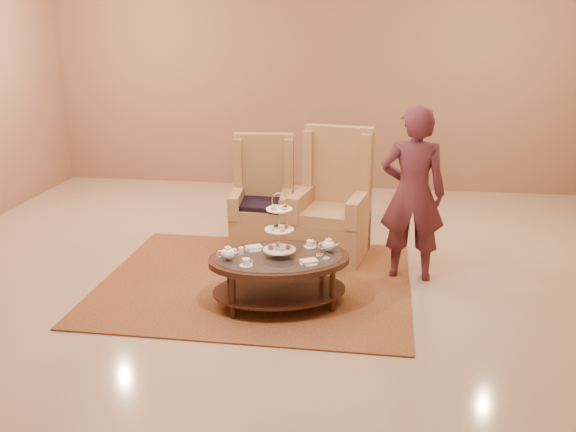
# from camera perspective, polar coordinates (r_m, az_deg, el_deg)

# --- Properties ---
(ground) EXTENTS (8.00, 8.00, 0.00)m
(ground) POSITION_cam_1_polar(r_m,az_deg,el_deg) (6.31, -1.41, -6.47)
(ground) COLOR tan
(ground) RESTS_ON ground
(ceiling) EXTENTS (8.00, 8.00, 0.02)m
(ceiling) POSITION_cam_1_polar(r_m,az_deg,el_deg) (6.31, -1.41, -6.47)
(ceiling) COLOR beige
(ceiling) RESTS_ON ground
(wall_back) EXTENTS (8.00, 0.04, 3.50)m
(wall_back) POSITION_cam_1_polar(r_m,az_deg,el_deg) (9.77, 2.44, 12.68)
(wall_back) COLOR #956951
(wall_back) RESTS_ON ground
(rug) EXTENTS (3.06, 2.56, 0.02)m
(rug) POSITION_cam_1_polar(r_m,az_deg,el_deg) (6.44, -2.89, -5.89)
(rug) COLOR #8E5E32
(rug) RESTS_ON ground
(tea_table) EXTENTS (1.48, 1.21, 1.07)m
(tea_table) POSITION_cam_1_polar(r_m,az_deg,el_deg) (5.82, -0.77, -4.40)
(tea_table) COLOR black
(tea_table) RESTS_ON ground
(armchair_left) EXTENTS (0.73, 0.76, 1.27)m
(armchair_left) POSITION_cam_1_polar(r_m,az_deg,el_deg) (7.37, -2.25, 0.64)
(armchair_left) COLOR tan
(armchair_left) RESTS_ON ground
(armchair_right) EXTENTS (0.88, 0.91, 1.40)m
(armchair_right) POSITION_cam_1_polar(r_m,az_deg,el_deg) (7.08, 4.01, 0.26)
(armchair_right) COLOR tan
(armchair_right) RESTS_ON ground
(person) EXTENTS (0.65, 0.44, 1.76)m
(person) POSITION_cam_1_polar(r_m,az_deg,el_deg) (6.41, 11.03, 1.94)
(person) COLOR #50222D
(person) RESTS_ON ground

